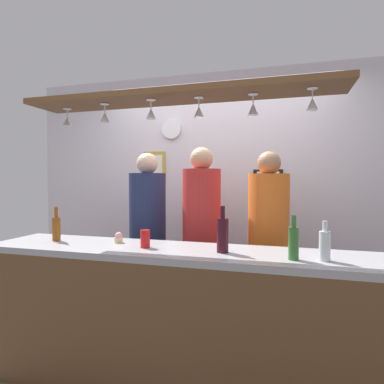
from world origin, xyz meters
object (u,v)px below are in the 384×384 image
at_px(bottle_beer_amber_tall, 56,228).
at_px(picture_frame_caricature, 155,167).
at_px(person_right_orange_shirt, 268,231).
at_px(bottle_soda_clear, 325,245).
at_px(bottle_beer_green_import, 294,242).
at_px(wall_clock, 171,129).
at_px(drink_can, 145,239).
at_px(person_left_navy_shirt, 148,225).
at_px(person_middle_red_shirt, 202,224).
at_px(cupcake, 119,238).
at_px(picture_frame_lower_pair, 268,178).
at_px(bottle_wine_dark_red, 223,234).

distance_m(bottle_beer_amber_tall, picture_frame_caricature, 1.50).
height_order(person_right_orange_shirt, bottle_soda_clear, person_right_orange_shirt).
height_order(bottle_beer_green_import, wall_clock, wall_clock).
bearing_deg(drink_can, person_right_orange_shirt, 43.39).
distance_m(bottle_beer_amber_tall, drink_can, 0.76).
height_order(person_left_navy_shirt, person_middle_red_shirt, person_middle_red_shirt).
bearing_deg(bottle_beer_amber_tall, picture_frame_caricature, 80.52).
bearing_deg(cupcake, picture_frame_lower_pair, 52.59).
bearing_deg(person_middle_red_shirt, wall_clock, 127.84).
distance_m(bottle_beer_green_import, picture_frame_lower_pair, 1.56).
distance_m(person_left_navy_shirt, bottle_beer_amber_tall, 0.83).
bearing_deg(bottle_wine_dark_red, bottle_beer_amber_tall, 178.31).
relative_size(bottle_soda_clear, picture_frame_lower_pair, 0.77).
distance_m(person_middle_red_shirt, bottle_wine_dark_red, 0.81).
xyz_separation_m(drink_can, wall_clock, (-0.31, 1.42, 0.98)).
distance_m(bottle_beer_amber_tall, picture_frame_lower_pair, 2.08).
bearing_deg(bottle_beer_green_import, picture_frame_lower_pair, 98.59).
height_order(bottle_beer_amber_tall, picture_frame_caricature, picture_frame_caricature).
relative_size(person_right_orange_shirt, wall_clock, 7.59).
xyz_separation_m(drink_can, cupcake, (-0.26, 0.11, -0.03)).
distance_m(person_left_navy_shirt, bottle_wine_dark_red, 1.13).
bearing_deg(person_middle_red_shirt, bottle_wine_dark_red, -65.99).
relative_size(drink_can, wall_clock, 0.55).
height_order(person_middle_red_shirt, person_right_orange_shirt, person_middle_red_shirt).
bearing_deg(bottle_soda_clear, bottle_wine_dark_red, 174.87).
distance_m(person_right_orange_shirt, drink_can, 1.08).
bearing_deg(person_right_orange_shirt, picture_frame_lower_pair, 93.49).
bearing_deg(person_right_orange_shirt, cupcake, -148.66).
distance_m(bottle_soda_clear, bottle_wine_dark_red, 0.61).
height_order(person_middle_red_shirt, bottle_beer_amber_tall, person_middle_red_shirt).
bearing_deg(wall_clock, person_middle_red_shirt, -52.16).
xyz_separation_m(bottle_wine_dark_red, picture_frame_lower_pair, (0.21, 1.42, 0.37)).
distance_m(picture_frame_lower_pair, wall_clock, 1.20).
bearing_deg(bottle_wine_dark_red, bottle_soda_clear, -5.13).
distance_m(person_right_orange_shirt, picture_frame_caricature, 1.59).
relative_size(person_middle_red_shirt, bottle_soda_clear, 7.48).
bearing_deg(picture_frame_caricature, bottle_soda_clear, -41.51).
bearing_deg(person_left_navy_shirt, picture_frame_lower_pair, 32.68).
distance_m(person_left_navy_shirt, bottle_soda_clear, 1.66).
bearing_deg(bottle_soda_clear, person_right_orange_shirt, 114.07).
bearing_deg(bottle_soda_clear, wall_clock, 134.77).
xyz_separation_m(bottle_beer_amber_tall, cupcake, (0.49, 0.07, -0.06)).
bearing_deg(wall_clock, bottle_beer_amber_tall, -107.73).
height_order(bottle_soda_clear, cupcake, bottle_soda_clear).
height_order(picture_frame_caricature, wall_clock, wall_clock).
bearing_deg(drink_can, bottle_beer_green_import, -4.41).
relative_size(person_middle_red_shirt, bottle_beer_amber_tall, 6.62).
height_order(person_right_orange_shirt, bottle_beer_green_import, person_right_orange_shirt).
bearing_deg(bottle_wine_dark_red, person_right_orange_shirt, 71.48).
height_order(person_middle_red_shirt, bottle_wine_dark_red, person_middle_red_shirt).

